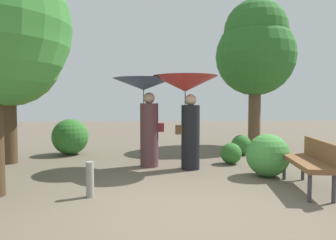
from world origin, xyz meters
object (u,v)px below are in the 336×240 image
at_px(person_left, 146,101).
at_px(path_marker_post, 90,179).
at_px(tree_mid_left, 7,44).
at_px(tree_near_right, 255,49).
at_px(person_right, 187,98).
at_px(park_bench, 311,160).

bearing_deg(person_left, path_marker_post, 157.90).
relative_size(tree_mid_left, path_marker_post, 7.87).
bearing_deg(tree_near_right, person_left, -138.29).
relative_size(person_left, tree_mid_left, 0.46).
bearing_deg(person_right, person_left, 68.03).
height_order(tree_mid_left, path_marker_post, tree_mid_left).
bearing_deg(park_bench, person_left, -117.41).
xyz_separation_m(park_bench, tree_near_right, (0.76, 5.21, 2.73)).
relative_size(person_left, tree_near_right, 0.41).
bearing_deg(park_bench, path_marker_post, -78.08).
bearing_deg(person_right, tree_near_right, -39.62).
bearing_deg(path_marker_post, tree_near_right, 51.11).
distance_m(tree_near_right, path_marker_post, 7.57).
distance_m(person_right, tree_near_right, 4.71).
relative_size(person_right, tree_near_right, 0.42).
bearing_deg(person_left, tree_mid_left, 78.49).
xyz_separation_m(person_left, park_bench, (2.80, -2.03, -0.98)).
distance_m(park_bench, tree_near_right, 5.93).
xyz_separation_m(person_left, path_marker_post, (-0.81, -2.25, -1.22)).
relative_size(person_right, path_marker_post, 3.69).
bearing_deg(person_right, park_bench, -134.12).
xyz_separation_m(person_left, tree_near_right, (3.57, 3.18, 1.75)).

